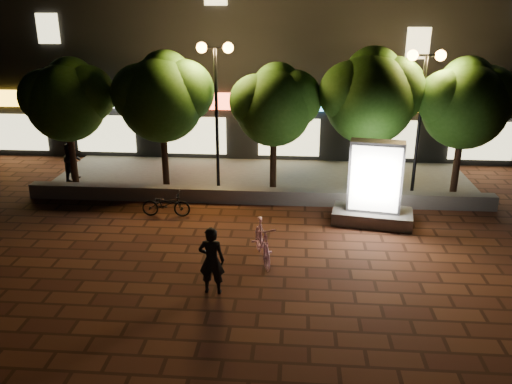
# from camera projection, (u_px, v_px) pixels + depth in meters

# --- Properties ---
(ground) EXTENTS (80.00, 80.00, 0.00)m
(ground) POSITION_uv_depth(u_px,v_px,m) (245.00, 255.00, 14.24)
(ground) COLOR #552B1A
(ground) RESTS_ON ground
(retaining_wall) EXTENTS (16.00, 0.45, 0.50)m
(retaining_wall) POSITION_uv_depth(u_px,v_px,m) (257.00, 196.00, 17.90)
(retaining_wall) COLOR slate
(retaining_wall) RESTS_ON ground
(sidewalk) EXTENTS (16.00, 5.00, 0.08)m
(sidewalk) POSITION_uv_depth(u_px,v_px,m) (261.00, 179.00, 20.31)
(sidewalk) COLOR slate
(sidewalk) RESTS_ON ground
(building_block) EXTENTS (28.00, 8.12, 11.30)m
(building_block) POSITION_uv_depth(u_px,v_px,m) (271.00, 36.00, 24.69)
(building_block) COLOR black
(building_block) RESTS_ON ground
(tree_far_left) EXTENTS (3.36, 2.80, 4.63)m
(tree_far_left) POSITION_uv_depth(u_px,v_px,m) (68.00, 97.00, 18.73)
(tree_far_left) COLOR black
(tree_far_left) RESTS_ON sidewalk
(tree_left) EXTENTS (3.60, 3.00, 4.89)m
(tree_left) POSITION_uv_depth(u_px,v_px,m) (163.00, 94.00, 18.42)
(tree_left) COLOR black
(tree_left) RESTS_ON sidewalk
(tree_mid) EXTENTS (3.24, 2.70, 4.50)m
(tree_mid) POSITION_uv_depth(u_px,v_px,m) (275.00, 102.00, 18.21)
(tree_mid) COLOR black
(tree_mid) RESTS_ON sidewalk
(tree_right) EXTENTS (3.72, 3.10, 5.07)m
(tree_right) POSITION_uv_depth(u_px,v_px,m) (372.00, 94.00, 17.85)
(tree_right) COLOR black
(tree_right) RESTS_ON sidewalk
(tree_far_right) EXTENTS (3.48, 2.90, 4.76)m
(tree_far_right) POSITION_uv_depth(u_px,v_px,m) (466.00, 101.00, 17.68)
(tree_far_right) COLOR black
(tree_far_right) RESTS_ON sidewalk
(street_lamp_left) EXTENTS (1.26, 0.36, 5.18)m
(street_lamp_left) POSITION_uv_depth(u_px,v_px,m) (216.00, 79.00, 17.83)
(street_lamp_left) COLOR black
(street_lamp_left) RESTS_ON sidewalk
(street_lamp_right) EXTENTS (1.26, 0.36, 4.98)m
(street_lamp_right) POSITION_uv_depth(u_px,v_px,m) (423.00, 86.00, 17.37)
(street_lamp_right) COLOR black
(street_lamp_right) RESTS_ON sidewalk
(ad_kiosk) EXTENTS (2.60, 1.61, 2.63)m
(ad_kiosk) POSITION_uv_depth(u_px,v_px,m) (374.00, 191.00, 16.01)
(ad_kiosk) COLOR slate
(ad_kiosk) RESTS_ON ground
(scooter_pink) EXTENTS (0.99, 1.93, 1.12)m
(scooter_pink) POSITION_uv_depth(u_px,v_px,m) (262.00, 241.00, 13.78)
(scooter_pink) COLOR #F19DC5
(scooter_pink) RESTS_ON ground
(rider) EXTENTS (0.63, 0.42, 1.68)m
(rider) POSITION_uv_depth(u_px,v_px,m) (212.00, 260.00, 12.16)
(rider) COLOR black
(rider) RESTS_ON ground
(scooter_parked) EXTENTS (1.58, 0.59, 0.82)m
(scooter_parked) POSITION_uv_depth(u_px,v_px,m) (166.00, 204.00, 16.72)
(scooter_parked) COLOR black
(scooter_parked) RESTS_ON ground
(pedestrian) EXTENTS (0.82, 1.00, 1.90)m
(pedestrian) POSITION_uv_depth(u_px,v_px,m) (73.00, 156.00, 19.73)
(pedestrian) COLOR black
(pedestrian) RESTS_ON sidewalk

